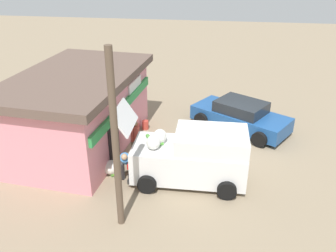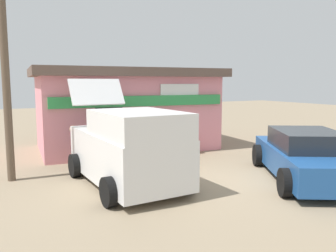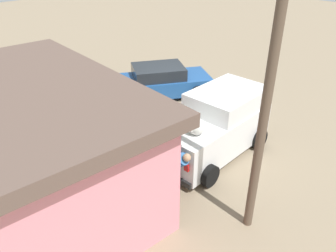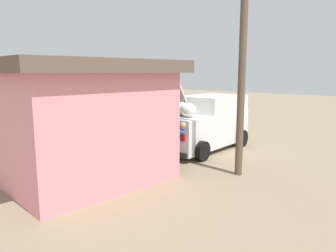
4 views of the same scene
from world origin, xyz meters
TOP-DOWN VIEW (x-y plane):
  - ground_plane at (0.00, 0.00)m, footprint 60.00×60.00m
  - storefront_bar at (-0.80, 5.84)m, footprint 7.36×4.92m
  - delivery_van at (-2.70, 1.06)m, footprint 2.21×4.45m
  - parked_sedan at (1.65, -0.75)m, footprint 3.80×4.63m
  - vendor_standing at (-1.56, 3.37)m, footprint 0.55×0.42m
  - customer_bending at (-3.21, 3.31)m, footprint 0.74×0.58m
  - unloaded_banana_pile at (-2.76, 4.03)m, footprint 0.63×0.91m
  - paint_bucket at (0.98, 3.51)m, footprint 0.29×0.29m
  - utility_pole at (-5.26, 2.97)m, footprint 0.20×0.20m

SIDE VIEW (x-z plane):
  - ground_plane at x=0.00m, z-range 0.00..0.00m
  - paint_bucket at x=0.98m, z-range 0.00..0.41m
  - unloaded_banana_pile at x=-2.76m, z-range -0.01..0.49m
  - parked_sedan at x=1.65m, z-range -0.03..1.29m
  - customer_bending at x=-3.21m, z-range 0.15..1.48m
  - vendor_standing at x=-1.56m, z-range 0.12..1.78m
  - delivery_van at x=-2.70m, z-range -0.38..2.32m
  - storefront_bar at x=-0.80m, z-range 0.03..3.14m
  - utility_pole at x=-5.26m, z-range 0.00..5.36m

